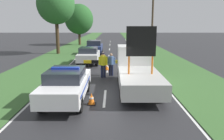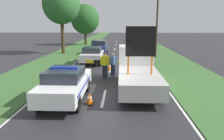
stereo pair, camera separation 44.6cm
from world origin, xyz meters
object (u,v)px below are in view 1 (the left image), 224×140
object	(u,v)px
police_officer	(103,63)
pedestrian_civilian	(111,63)
road_barrier	(107,62)
traffic_cone_centre_front	(107,66)
queued_car_van_white	(89,55)
roadside_tree_near_right	(56,4)
police_car	(67,84)
work_truck	(137,69)
roadside_tree_near_left	(79,19)
utility_pole	(152,24)
traffic_cone_near_police	(92,99)
queued_car_hatch_blue	(95,47)

from	to	relation	value
police_officer	pedestrian_civilian	size ratio (longest dim) A/B	1.08
road_barrier	traffic_cone_centre_front	distance (m)	1.56
queued_car_van_white	roadside_tree_near_right	bearing A→B (deg)	-56.49
police_car	police_officer	size ratio (longest dim) A/B	2.73
work_truck	roadside_tree_near_left	distance (m)	26.91
police_car	utility_pole	bearing A→B (deg)	69.06
traffic_cone_near_police	traffic_cone_centre_front	size ratio (longest dim) A/B	0.92
police_officer	queued_car_van_white	distance (m)	5.50
pedestrian_civilian	utility_pole	world-z (taller)	utility_pole
work_truck	traffic_cone_near_police	distance (m)	3.72
pedestrian_civilian	queued_car_van_white	world-z (taller)	pedestrian_civilian
pedestrian_civilian	roadside_tree_near_left	xyz separation A→B (m)	(-5.53, 22.93, 3.40)
pedestrian_civilian	queued_car_van_white	bearing A→B (deg)	114.92
road_barrier	queued_car_hatch_blue	size ratio (longest dim) A/B	0.75
work_truck	queued_car_hatch_blue	distance (m)	14.51
police_officer	traffic_cone_near_police	distance (m)	5.19
police_officer	queued_car_van_white	world-z (taller)	police_officer
traffic_cone_centre_front	queued_car_van_white	world-z (taller)	queued_car_van_white
road_barrier	traffic_cone_near_police	bearing A→B (deg)	-90.72
pedestrian_civilian	utility_pole	bearing A→B (deg)	64.30
police_car	pedestrian_civilian	xyz separation A→B (m)	(2.06, 5.12, 0.11)
traffic_cone_centre_front	utility_pole	world-z (taller)	utility_pole
roadside_tree_near_right	roadside_tree_near_left	bearing A→B (deg)	85.18
utility_pole	road_barrier	bearing A→B (deg)	-120.16
police_car	work_truck	world-z (taller)	work_truck
roadside_tree_near_left	utility_pole	size ratio (longest dim) A/B	1.00
pedestrian_civilian	traffic_cone_near_police	world-z (taller)	pedestrian_civilian
road_barrier	queued_car_hatch_blue	world-z (taller)	queued_car_hatch_blue
road_barrier	pedestrian_civilian	bearing A→B (deg)	-54.46
road_barrier	utility_pole	bearing A→B (deg)	64.59
queued_car_van_white	roadside_tree_near_right	xyz separation A→B (m)	(-4.43, 6.70, 5.01)
queued_car_hatch_blue	pedestrian_civilian	bearing A→B (deg)	100.35
pedestrian_civilian	police_car	bearing A→B (deg)	-110.44
roadside_tree_near_left	roadside_tree_near_right	world-z (taller)	roadside_tree_near_right
police_car	traffic_cone_centre_front	bearing A→B (deg)	80.75
roadside_tree_near_left	work_truck	bearing A→B (deg)	-74.78
work_truck	road_barrier	world-z (taller)	work_truck
traffic_cone_near_police	utility_pole	bearing A→B (deg)	69.76
road_barrier	utility_pole	xyz separation A→B (m)	(4.56, 7.86, 2.70)
police_car	traffic_cone_near_police	bearing A→B (deg)	-18.80
traffic_cone_centre_front	queued_car_hatch_blue	xyz separation A→B (m)	(-1.69, 9.31, 0.57)
work_truck	pedestrian_civilian	xyz separation A→B (m)	(-1.48, 2.85, -0.13)
police_car	utility_pole	xyz separation A→B (m)	(6.35, 13.44, 2.74)
pedestrian_civilian	traffic_cone_near_police	distance (m)	5.74
pedestrian_civilian	traffic_cone_centre_front	size ratio (longest dim) A/B	2.71
traffic_cone_near_police	utility_pole	size ratio (longest dim) A/B	0.08
police_officer	traffic_cone_near_police	world-z (taller)	police_officer
traffic_cone_centre_front	traffic_cone_near_police	bearing A→B (deg)	-93.78
roadside_tree_near_right	queued_car_van_white	bearing A→B (deg)	-56.49
roadside_tree_near_right	pedestrian_civilian	bearing A→B (deg)	-60.46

